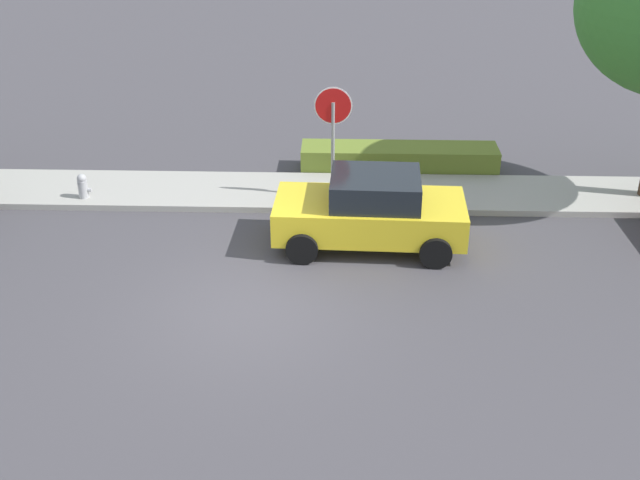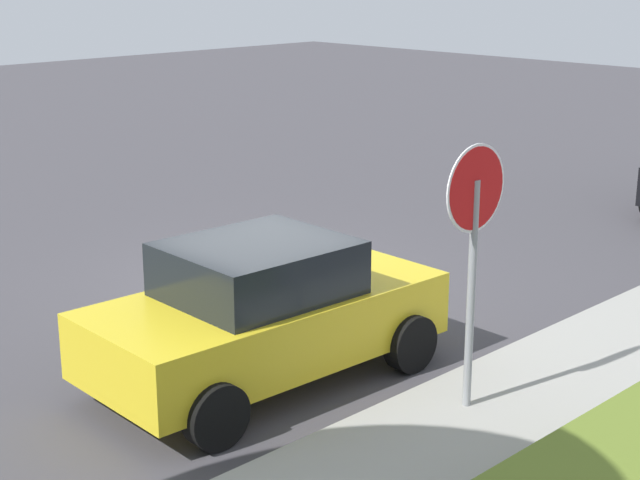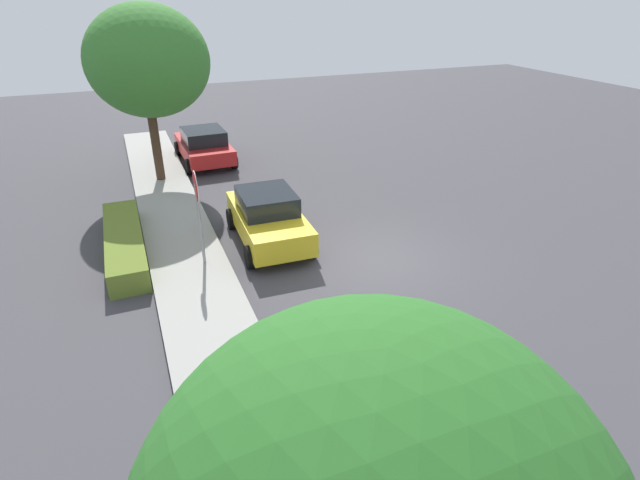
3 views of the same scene
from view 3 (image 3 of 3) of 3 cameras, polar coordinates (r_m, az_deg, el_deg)
The scene contains 8 objects.
ground_plane at distance 14.01m, azimuth 6.82°, elevation -2.14°, with size 60.00×60.00×0.00m, color #423F44.
sidewalk_curb at distance 12.64m, azimuth -13.66°, elevation -5.94°, with size 32.00×2.04×0.14m, color #9E9B93.
stop_sign at distance 13.06m, azimuth -13.82°, elevation 4.22°, with size 0.83×0.08×2.72m.
parked_car_yellow at distance 14.60m, azimuth -5.95°, elevation 2.57°, with size 3.90×2.07×1.55m.
parked_car_red at distance 22.14m, azimuth -13.12°, elevation 10.48°, with size 4.02×2.15×1.46m.
street_tree_mid_block at distance 19.31m, azimuth -19.05°, elevation 18.71°, with size 4.25×4.25×6.37m.
fire_hydrant at distance 9.18m, azimuth -5.26°, elevation -17.52°, with size 0.30×0.22×0.72m.
front_yard_hedge at distance 15.10m, azimuth -21.42°, elevation -0.30°, with size 4.86×1.00×0.65m.
Camera 3 is at (-10.65, 6.08, 6.78)m, focal length 28.00 mm.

